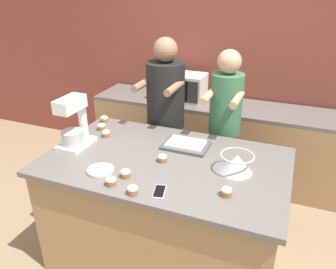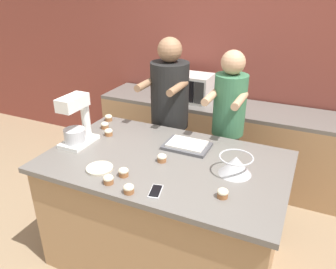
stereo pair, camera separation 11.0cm
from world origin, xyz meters
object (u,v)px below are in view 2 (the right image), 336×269
(stand_mixer, at_px, (77,123))
(cupcake_1, at_px, (123,172))
(cupcake_2, at_px, (105,125))
(cupcake_3, at_px, (108,179))
(baking_tray, at_px, (187,145))
(microwave_oven, at_px, (187,87))
(cupcake_6, at_px, (162,158))
(cell_phone, at_px, (156,191))
(cupcake_7, at_px, (109,118))
(person_left, at_px, (170,122))
(mixing_bowl, at_px, (236,164))
(person_right, at_px, (227,134))
(cupcake_0, at_px, (109,132))
(cupcake_5, at_px, (223,193))
(small_plate, at_px, (100,168))
(cupcake_4, at_px, (129,189))

(stand_mixer, relative_size, cupcake_1, 5.88)
(cupcake_2, distance_m, cupcake_3, 0.90)
(baking_tray, bearing_deg, cupcake_3, -111.80)
(microwave_oven, xyz_separation_m, cupcake_6, (0.40, -1.50, -0.07))
(cupcake_6, bearing_deg, cell_phone, -70.11)
(stand_mixer, xyz_separation_m, cupcake_6, (0.74, 0.01, -0.15))
(microwave_oven, height_order, cell_phone, microwave_oven)
(cupcake_2, bearing_deg, microwave_oven, 74.47)
(cupcake_3, xyz_separation_m, cupcake_7, (-0.60, 0.89, 0.00))
(cupcake_6, bearing_deg, person_left, 110.68)
(mixing_bowl, height_order, cupcake_3, mixing_bowl)
(person_right, xyz_separation_m, cupcake_1, (-0.43, -1.08, 0.09))
(cupcake_0, distance_m, cupcake_7, 0.33)
(person_right, distance_m, cupcake_5, 1.07)
(cupcake_2, bearing_deg, cupcake_5, -24.24)
(person_right, distance_m, microwave_oven, 0.99)
(person_right, height_order, cupcake_1, person_right)
(stand_mixer, height_order, cell_phone, stand_mixer)
(baking_tray, distance_m, microwave_oven, 1.30)
(person_left, relative_size, baking_tray, 4.76)
(stand_mixer, bearing_deg, mixing_bowl, 3.38)
(cell_phone, xyz_separation_m, small_plate, (-0.48, 0.08, 0.00))
(cupcake_4, bearing_deg, stand_mixer, 149.67)
(cupcake_6, bearing_deg, small_plate, -140.69)
(baking_tray, distance_m, cupcake_6, 0.30)
(cupcake_4, relative_size, cupcake_5, 1.00)
(cell_phone, bearing_deg, cupcake_4, -152.96)
(mixing_bowl, bearing_deg, cupcake_1, -152.89)
(person_right, bearing_deg, cupcake_2, -154.73)
(baking_tray, relative_size, microwave_oven, 0.65)
(small_plate, xyz_separation_m, cupcake_2, (-0.37, 0.61, 0.02))
(cupcake_4, distance_m, cupcake_7, 1.21)
(baking_tray, xyz_separation_m, cupcake_3, (-0.28, -0.69, 0.01))
(microwave_oven, xyz_separation_m, cupcake_3, (0.20, -1.90, -0.07))
(cupcake_3, bearing_deg, mixing_bowl, 32.89)
(person_right, distance_m, cupcake_4, 1.27)
(mixing_bowl, relative_size, microwave_oven, 0.43)
(cupcake_2, xyz_separation_m, cupcake_4, (0.70, -0.76, 0.00))
(cupcake_2, height_order, cupcake_3, same)
(baking_tray, xyz_separation_m, cupcake_7, (-0.88, 0.20, 0.01))
(cell_phone, xyz_separation_m, cupcake_0, (-0.74, 0.58, 0.03))
(mixing_bowl, xyz_separation_m, cupcake_7, (-1.32, 0.43, -0.04))
(cell_phone, bearing_deg, cupcake_2, 141.24)
(cupcake_4, bearing_deg, small_plate, 154.96)
(cell_phone, distance_m, cupcake_4, 0.17)
(cell_phone, height_order, cupcake_5, cupcake_5)
(person_right, xyz_separation_m, cupcake_7, (-1.07, -0.31, 0.09))
(microwave_oven, distance_m, cupcake_2, 1.22)
(baking_tray, bearing_deg, cupcake_5, -49.93)
(baking_tray, xyz_separation_m, cupcake_4, (-0.10, -0.72, 0.01))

